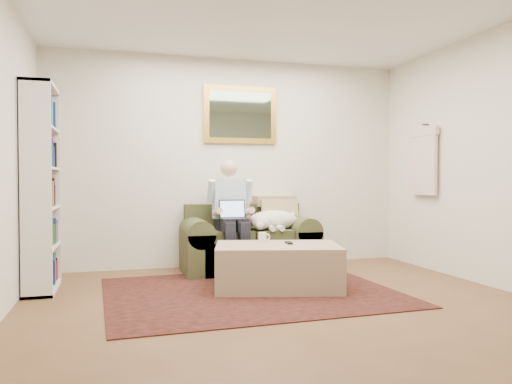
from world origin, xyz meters
name	(u,v)px	position (x,y,z in m)	size (l,w,h in m)	color
room_shell	(287,154)	(0.00, 0.35, 1.30)	(4.51, 5.00, 2.61)	brown
rug	(251,292)	(-0.16, 0.95, 0.01)	(2.71, 2.16, 0.01)	black
sofa	(249,248)	(0.12, 2.07, 0.27)	(1.57, 0.80, 0.94)	#3D4524
seated_man	(232,216)	(-0.11, 1.92, 0.66)	(0.52, 0.74, 1.32)	#8CB6D8
laptop	(233,214)	(-0.11, 1.86, 0.69)	(0.30, 0.24, 0.22)	black
sleeping_dog	(273,220)	(0.40, 1.99, 0.60)	(0.65, 0.41, 0.24)	white
ottoman	(278,267)	(0.14, 1.02, 0.22)	(1.21, 0.77, 0.44)	tan
coffee_mug	(263,237)	(0.05, 1.26, 0.49)	(0.08, 0.08, 0.10)	white
tv_remote	(289,243)	(0.27, 1.06, 0.45)	(0.05, 0.15, 0.02)	black
bookshelf	(41,188)	(-2.10, 1.60, 1.00)	(0.28, 0.80, 2.00)	white
wall_mirror	(240,115)	(0.12, 2.47, 1.90)	(0.94, 0.04, 0.72)	gold
hanging_shirt	(424,158)	(2.19, 1.60, 1.35)	(0.06, 0.52, 0.90)	#F5CFCB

